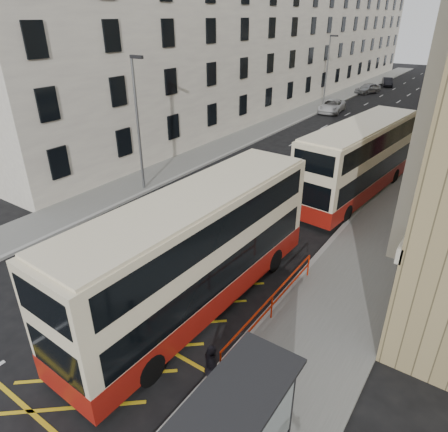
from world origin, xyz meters
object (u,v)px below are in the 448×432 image
Objects in this scene: pedestrian_far at (212,369)px; car_silver at (368,88)px; car_dark at (387,82)px; car_red at (436,91)px; street_lamp_far at (327,68)px; double_decker_front at (196,252)px; street_lamp_near at (138,118)px; double_decker_rear at (358,160)px; white_van at (332,106)px.

pedestrian_far is 0.41× the size of car_silver.
car_dark is 0.77× the size of car_red.
street_lamp_far is 42.19m from pedestrian_far.
pedestrian_far is at bearing -44.69° from double_decker_front.
car_dark is (-8.06, 59.12, -1.73)m from double_decker_front.
car_dark is at bearing 99.56° from double_decker_front.
street_lamp_near is 43.90m from car_silver.
double_decker_rear is 6.70× the size of pedestrian_far.
double_decker_rear is 2.72× the size of car_silver.
car_silver is (-8.64, 50.71, -1.64)m from double_decker_front.
street_lamp_far is at bearing 121.73° from double_decker_rear.
double_decker_front is 2.74× the size of car_silver.
street_lamp_near is 12.25m from double_decker_front.
white_van is (-11.27, 39.01, -0.32)m from pedestrian_far.
double_decker_front is 53.89m from car_red.
car_dark is (0.29, 23.18, -0.05)m from white_van.
pedestrian_far is (12.70, -10.07, -3.62)m from street_lamp_near.
car_red is at bearing 98.20° from double_decker_rear.
white_van is 1.17× the size of car_silver.
double_decker_front is at bearing -10.38° from pedestrian_far.
street_lamp_far is 0.68× the size of double_decker_front.
street_lamp_near is 1.57× the size of car_red.
double_decker_front is (9.79, -7.01, -2.26)m from street_lamp_near.
car_dark is at bearing 85.54° from street_lamp_far.
car_silver is at bearing -112.86° from car_dark.
street_lamp_near is at bearing -70.60° from car_silver.
double_decker_rear is at bearing -96.98° from car_dark.
street_lamp_near reaches higher than double_decker_rear.
car_silver is at bearing 9.14° from car_red.
pedestrian_far is 55.01m from car_silver.
double_decker_rear is 2.28× the size of car_red.
car_dark is at bearing 107.71° from double_decker_rear.
pedestrian_far is (12.70, -40.07, -3.62)m from street_lamp_far.
street_lamp_far reaches higher than car_dark.
street_lamp_far is 22.54m from car_dark.
street_lamp_far is at bearing 106.61° from double_decker_front.
street_lamp_far is 1.57× the size of car_red.
double_decker_front is 6.76× the size of pedestrian_far.
street_lamp_near is at bearing -2.32° from pedestrian_far.
street_lamp_far reaches higher than double_decker_front.
pedestrian_far is 40.60m from white_van.
street_lamp_near is 29.23m from white_van.
street_lamp_far reaches higher than pedestrian_far.
double_decker_front is at bearing 78.89° from car_red.
car_red is (9.62, 46.86, -3.89)m from street_lamp_near.
white_van is at bearing 104.89° from double_decker_front.
street_lamp_near and street_lamp_far have the same top height.
white_van is at bearing 119.80° from double_decker_rear.
street_lamp_near reaches higher than pedestrian_far.
street_lamp_far is 19.80m from car_red.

